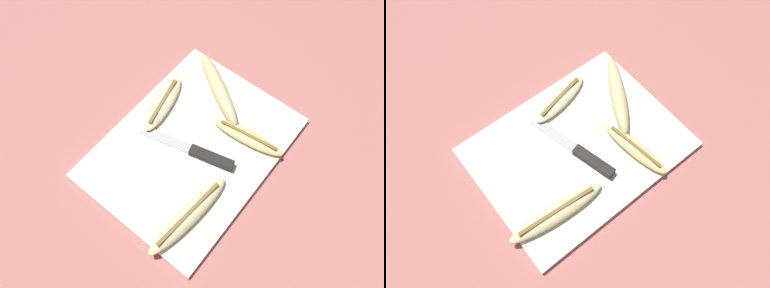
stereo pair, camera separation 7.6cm
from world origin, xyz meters
TOP-DOWN VIEW (x-y plane):
  - ground_plane at (0.00, 0.00)m, footprint 4.00×4.00m
  - cutting_board at (0.00, 0.00)m, footprint 0.41×0.31m
  - knife at (-0.00, -0.03)m, footprint 0.07×0.21m
  - banana_soft_right at (-0.12, -0.09)m, footprint 0.20×0.06m
  - banana_mellow_near at (0.14, 0.04)m, footprint 0.14×0.19m
  - banana_golden_short at (0.08, -0.08)m, footprint 0.05×0.16m
  - banana_cream_curved at (0.04, 0.11)m, footprint 0.16×0.07m

SIDE VIEW (x-z plane):
  - ground_plane at x=0.00m, z-range 0.00..0.00m
  - cutting_board at x=0.00m, z-range 0.00..0.01m
  - knife at x=0.00m, z-range 0.01..0.03m
  - banana_cream_curved at x=0.04m, z-range 0.01..0.03m
  - banana_golden_short at x=0.08m, z-range 0.01..0.03m
  - banana_soft_right at x=-0.12m, z-range 0.01..0.04m
  - banana_mellow_near at x=0.14m, z-range 0.01..0.04m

